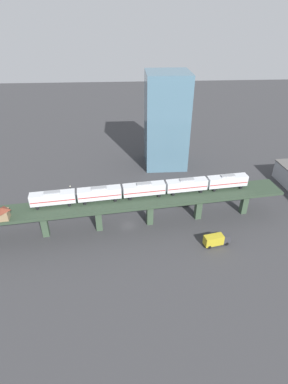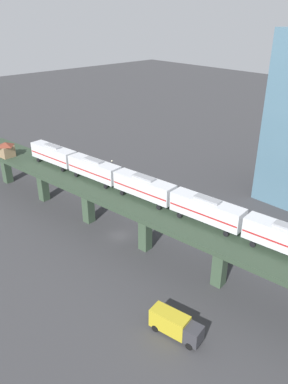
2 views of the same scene
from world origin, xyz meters
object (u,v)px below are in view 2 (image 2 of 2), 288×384
street_car_green (229,252)px  street_lamp (112,171)px  street_car_black (127,201)px  delivery_truck (175,324)px  subway_train (144,187)px  street_car_white (103,188)px  signal_hut (6,149)px

street_car_green → street_lamp: size_ratio=0.65×
street_car_black → delivery_truck: size_ratio=0.63×
street_car_green → subway_train: bearing=-59.1°
subway_train → street_car_green: size_ratio=13.87×
subway_train → street_car_white: 25.85m
subway_train → delivery_truck: (11.86, 18.93, -9.66)m
signal_hut → delivery_truck: size_ratio=0.48×
subway_train → delivery_truck: 24.34m
street_car_white → delivery_truck: size_ratio=0.61×
street_car_green → signal_hut: bearing=-72.0°
subway_train → signal_hut: (8.30, -36.77, -0.74)m
street_car_white → street_lamp: bearing=-171.9°
signal_hut → street_lamp: 24.48m
street_car_white → street_car_green: size_ratio=1.02×
street_lamp → subway_train: bearing=64.8°
signal_hut → street_lamp: bearing=144.1°
street_car_green → delivery_truck: delivery_truck is taller
street_car_white → delivery_truck: (19.20, 41.39, 0.82)m
street_car_white → delivery_truck: delivery_truck is taller
signal_hut → street_car_white: signal_hut is taller
delivery_truck → signal_hut: bearing=-93.7°
delivery_truck → street_lamp: size_ratio=1.08×
street_car_white → subway_train: bearing=71.9°
signal_hut → street_car_black: signal_hut is taller
delivery_truck → street_car_white: bearing=-114.9°
street_car_green → street_lamp: 36.45m
street_car_white → street_car_green: (-0.57, 35.71, 0.00)m
street_car_black → street_lamp: (-3.60, -9.54, 3.17)m
delivery_truck → street_lamp: street_lamp is taller
street_car_white → street_lamp: 4.72m
street_car_black → street_car_green: size_ratio=1.05×
subway_train → signal_hut: bearing=-77.3°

